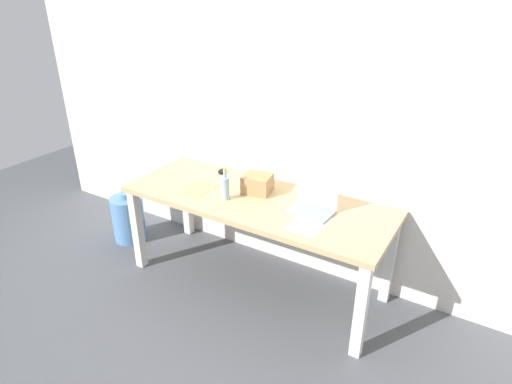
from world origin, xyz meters
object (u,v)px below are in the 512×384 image
Objects in this scene: computer_mouse at (222,171)px; cardboard_box at (257,184)px; desk at (256,209)px; beer_bottle at (225,187)px; laptop_right at (313,206)px; water_cooler_jug at (128,218)px.

computer_mouse is 0.49× the size of cardboard_box.
desk is 8.25× the size of beer_bottle.
beer_bottle is 1.20× the size of cardboard_box.
cardboard_box is (0.44, -0.15, 0.05)m from computer_mouse.
beer_bottle is (-0.62, -0.15, 0.05)m from laptop_right.
beer_bottle is at bearing -61.25° from computer_mouse.
cardboard_box is at bearing 59.17° from beer_bottle.
beer_bottle reaches higher than water_cooler_jug.
laptop_right is 1.26× the size of beer_bottle.
beer_bottle is at bearing -120.83° from cardboard_box.
computer_mouse is at bearing 160.40° from cardboard_box.
beer_bottle is 0.49m from computer_mouse.
desk is at bearing -176.31° from laptop_right.
desk is 0.46m from laptop_right.
beer_bottle is (-0.18, -0.13, 0.18)m from desk.
cardboard_box is at bearing 171.74° from laptop_right.
water_cooler_jug is at bearing -173.28° from cardboard_box.
desk is at bearing 34.81° from beer_bottle.
cardboard_box is 0.43× the size of water_cooler_jug.
water_cooler_jug is at bearing -177.36° from laptop_right.
water_cooler_jug is (-0.86, -0.31, -0.55)m from computer_mouse.
cardboard_box is at bearing 6.72° from water_cooler_jug.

